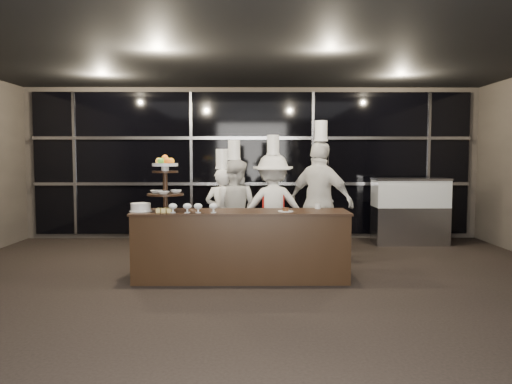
{
  "coord_description": "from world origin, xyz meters",
  "views": [
    {
      "loc": [
        -0.0,
        -4.95,
        1.64
      ],
      "look_at": [
        0.05,
        1.92,
        1.15
      ],
      "focal_mm": 35.0,
      "sensor_mm": 36.0,
      "label": 1
    }
  ],
  "objects_px": {
    "display_stand": "(165,179)",
    "chef_b": "(234,209)",
    "chef_a": "(222,212)",
    "chef_d": "(320,202)",
    "buffet_counter": "(241,245)",
    "layer_cake": "(141,207)",
    "chef_c": "(273,207)",
    "display_case": "(410,208)"
  },
  "relations": [
    {
      "from": "display_stand",
      "to": "chef_a",
      "type": "bearing_deg",
      "value": 61.29
    },
    {
      "from": "chef_a",
      "to": "chef_d",
      "type": "distance_m",
      "value": 1.55
    },
    {
      "from": "chef_c",
      "to": "display_case",
      "type": "bearing_deg",
      "value": 29.67
    },
    {
      "from": "display_stand",
      "to": "chef_b",
      "type": "height_order",
      "value": "chef_b"
    },
    {
      "from": "buffet_counter",
      "to": "chef_c",
      "type": "distance_m",
      "value": 1.33
    },
    {
      "from": "chef_a",
      "to": "layer_cake",
      "type": "bearing_deg",
      "value": -127.72
    },
    {
      "from": "buffet_counter",
      "to": "chef_d",
      "type": "bearing_deg",
      "value": 38.18
    },
    {
      "from": "chef_c",
      "to": "chef_d",
      "type": "bearing_deg",
      "value": -19.59
    },
    {
      "from": "layer_cake",
      "to": "chef_a",
      "type": "xyz_separation_m",
      "value": [
        0.99,
        1.28,
        -0.21
      ]
    },
    {
      "from": "chef_a",
      "to": "chef_c",
      "type": "bearing_deg",
      "value": -3.85
    },
    {
      "from": "display_case",
      "to": "chef_b",
      "type": "distance_m",
      "value": 3.54
    },
    {
      "from": "buffet_counter",
      "to": "chef_a",
      "type": "xyz_separation_m",
      "value": [
        -0.33,
        1.23,
        0.3
      ]
    },
    {
      "from": "layer_cake",
      "to": "chef_c",
      "type": "bearing_deg",
      "value": 34.47
    },
    {
      "from": "chef_b",
      "to": "chef_a",
      "type": "bearing_deg",
      "value": -177.12
    },
    {
      "from": "buffet_counter",
      "to": "display_stand",
      "type": "distance_m",
      "value": 1.33
    },
    {
      "from": "chef_c",
      "to": "chef_d",
      "type": "distance_m",
      "value": 0.76
    },
    {
      "from": "display_case",
      "to": "chef_b",
      "type": "bearing_deg",
      "value": -156.1
    },
    {
      "from": "display_case",
      "to": "chef_c",
      "type": "relative_size",
      "value": 0.69
    },
    {
      "from": "chef_c",
      "to": "chef_d",
      "type": "relative_size",
      "value": 0.91
    },
    {
      "from": "layer_cake",
      "to": "display_case",
      "type": "xyz_separation_m",
      "value": [
        4.42,
        2.73,
        -0.29
      ]
    },
    {
      "from": "chef_d",
      "to": "chef_c",
      "type": "bearing_deg",
      "value": 160.41
    },
    {
      "from": "display_stand",
      "to": "chef_b",
      "type": "relative_size",
      "value": 0.39
    },
    {
      "from": "chef_b",
      "to": "chef_c",
      "type": "height_order",
      "value": "chef_c"
    },
    {
      "from": "display_stand",
      "to": "chef_c",
      "type": "relative_size",
      "value": 0.38
    },
    {
      "from": "display_case",
      "to": "chef_c",
      "type": "distance_m",
      "value": 3.03
    },
    {
      "from": "display_case",
      "to": "layer_cake",
      "type": "bearing_deg",
      "value": -148.32
    },
    {
      "from": "display_case",
      "to": "chef_b",
      "type": "xyz_separation_m",
      "value": [
        -3.24,
        -1.43,
        0.13
      ]
    },
    {
      "from": "chef_d",
      "to": "buffet_counter",
      "type": "bearing_deg",
      "value": -141.82
    },
    {
      "from": "buffet_counter",
      "to": "chef_c",
      "type": "height_order",
      "value": "chef_c"
    },
    {
      "from": "display_stand",
      "to": "chef_d",
      "type": "bearing_deg",
      "value": 23.05
    },
    {
      "from": "chef_d",
      "to": "display_stand",
      "type": "bearing_deg",
      "value": -156.95
    },
    {
      "from": "chef_d",
      "to": "chef_a",
      "type": "bearing_deg",
      "value": 168.53
    },
    {
      "from": "buffet_counter",
      "to": "display_case",
      "type": "relative_size",
      "value": 2.09
    },
    {
      "from": "buffet_counter",
      "to": "chef_d",
      "type": "xyz_separation_m",
      "value": [
        1.18,
        0.93,
        0.49
      ]
    },
    {
      "from": "chef_a",
      "to": "display_case",
      "type": "bearing_deg",
      "value": 22.85
    },
    {
      "from": "buffet_counter",
      "to": "layer_cake",
      "type": "xyz_separation_m",
      "value": [
        -1.32,
        -0.05,
        0.51
      ]
    },
    {
      "from": "display_stand",
      "to": "chef_d",
      "type": "relative_size",
      "value": 0.34
    },
    {
      "from": "buffet_counter",
      "to": "layer_cake",
      "type": "height_order",
      "value": "layer_cake"
    },
    {
      "from": "display_stand",
      "to": "layer_cake",
      "type": "height_order",
      "value": "display_stand"
    },
    {
      "from": "chef_b",
      "to": "display_stand",
      "type": "bearing_deg",
      "value": -124.88
    },
    {
      "from": "buffet_counter",
      "to": "chef_d",
      "type": "height_order",
      "value": "chef_d"
    },
    {
      "from": "display_case",
      "to": "chef_a",
      "type": "bearing_deg",
      "value": -157.15
    }
  ]
}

